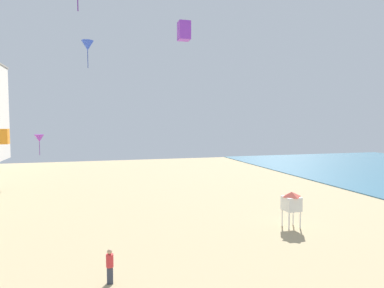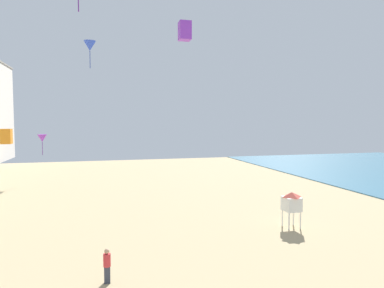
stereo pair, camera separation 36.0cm
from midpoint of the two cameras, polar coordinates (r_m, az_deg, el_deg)
kite_flyer at (r=17.08m, az=-14.32°, el=-19.08°), size 0.34×0.34×1.64m
lifeguard_stand at (r=25.40m, az=16.04°, el=-9.33°), size 1.10×1.10×2.55m
kite_blue_delta at (r=42.39m, az=-17.45°, el=15.56°), size 1.38×1.38×3.13m
kite_orange_box at (r=43.09m, az=-29.45°, el=1.11°), size 1.08×1.08×1.70m
kite_purple_box_2 at (r=30.76m, az=-1.71°, el=18.54°), size 1.01×1.01×1.58m
kite_purple_delta_3 at (r=46.36m, az=-24.57°, el=0.88°), size 1.15×1.15×2.61m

